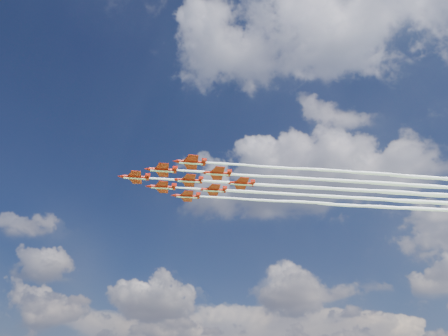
# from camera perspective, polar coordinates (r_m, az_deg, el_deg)

# --- Properties ---
(jet_lead) EXTENTS (121.85, 68.36, 2.70)m
(jet_lead) POSITION_cam_1_polar(r_m,az_deg,el_deg) (158.28, 12.72, -2.58)
(jet_lead) COLOR #A41509
(jet_row2_port) EXTENTS (121.85, 68.36, 2.70)m
(jet_row2_port) POSITION_cam_1_polar(r_m,az_deg,el_deg) (156.41, 16.57, -1.71)
(jet_row2_port) COLOR #A41509
(jet_row2_starb) EXTENTS (121.85, 68.36, 2.70)m
(jet_row2_starb) POSITION_cam_1_polar(r_m,az_deg,el_deg) (166.62, 14.99, -3.69)
(jet_row2_starb) COLOR #A41509
(jet_row3_port) EXTENTS (121.85, 68.36, 2.70)m
(jet_row3_port) POSITION_cam_1_polar(r_m,az_deg,el_deg) (155.30, 20.49, -0.80)
(jet_row3_port) COLOR #A41509
(jet_row3_centre) EXTENTS (121.85, 68.36, 2.70)m
(jet_row3_centre) POSITION_cam_1_polar(r_m,az_deg,el_deg) (165.11, 18.67, -2.87)
(jet_row3_centre) COLOR #A41509
(jet_row3_starb) EXTENTS (121.85, 68.36, 2.70)m
(jet_row3_starb) POSITION_cam_1_polar(r_m,az_deg,el_deg) (175.25, 17.05, -4.69)
(jet_row3_starb) COLOR #A41509
(jet_row4_port) EXTENTS (121.85, 68.36, 2.70)m
(jet_row4_port) POSITION_cam_1_polar(r_m,az_deg,el_deg) (164.32, 22.39, -2.01)
(jet_row4_port) COLOR #A41509
(jet_row4_starb) EXTENTS (121.85, 68.36, 2.70)m
(jet_row4_starb) POSITION_cam_1_polar(r_m,az_deg,el_deg) (174.06, 20.56, -3.91)
(jet_row4_starb) COLOR #A41509
(jet_tail) EXTENTS (121.85, 68.36, 2.70)m
(jet_tail) POSITION_cam_1_polar(r_m,az_deg,el_deg) (173.56, 24.10, -3.10)
(jet_tail) COLOR #A41509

